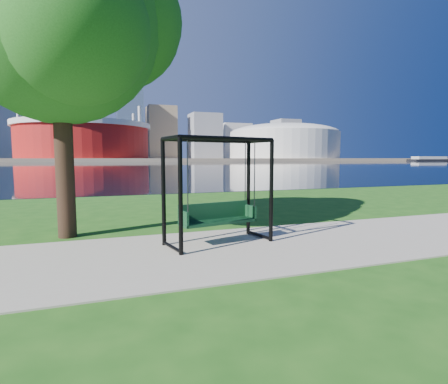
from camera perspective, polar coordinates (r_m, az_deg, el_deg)
name	(u,v)px	position (r m, az deg, el deg)	size (l,w,h in m)	color
ground	(213,246)	(8.23, -1.80, -8.75)	(900.00, 900.00, 0.00)	#1E5114
path	(220,250)	(7.77, -0.64, -9.50)	(120.00, 4.00, 0.03)	#9E937F
river	(106,165)	(109.63, -18.64, 4.19)	(900.00, 180.00, 0.02)	black
far_bank	(101,159)	(313.59, -19.51, 5.03)	(900.00, 228.00, 2.00)	#937F60
stadium	(84,139)	(243.01, -21.86, 8.02)	(83.00, 83.00, 32.00)	maroon
arena	(284,140)	(279.17, 9.75, 8.30)	(84.00, 84.00, 26.56)	beige
skyline	(94,119)	(328.73, -20.49, 11.10)	(392.00, 66.00, 96.50)	gray
swing	(218,193)	(8.18, -0.99, -0.20)	(2.60, 1.50, 2.51)	black
park_tree	(56,16)	(10.42, -25.77, 24.46)	(6.38, 5.76, 7.92)	black
barge	(429,159)	(301.36, 30.49, 4.67)	(33.81, 10.16, 3.35)	black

